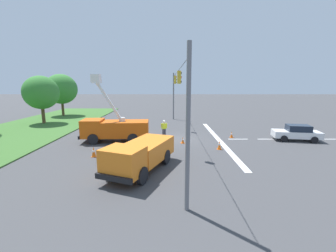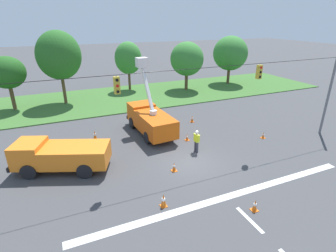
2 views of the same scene
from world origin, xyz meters
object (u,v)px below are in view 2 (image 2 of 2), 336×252
Objects in this scene: traffic_cone_foreground_left at (255,205)px; traffic_cone_mid_left at (95,135)px; tree_east_end at (230,53)px; traffic_cone_near_bucket at (164,200)px; tree_west at (7,73)px; utility_truck_bucket_lift at (150,118)px; tree_far_east at (187,59)px; road_worker at (197,140)px; tree_east at (128,58)px; utility_truck_support_near at (60,155)px; tree_centre at (59,55)px; traffic_cone_lane_edge_a at (174,167)px; traffic_cone_lane_edge_b at (192,119)px; traffic_cone_foreground_right at (187,137)px; traffic_cone_mid_right at (263,135)px.

traffic_cone_foreground_left is 0.83× the size of traffic_cone_mid_left.
traffic_cone_near_bucket is (-20.41, -22.79, -4.25)m from tree_east_end.
tree_west is 17.03m from utility_truck_bucket_lift.
tree_far_east is 3.76× the size of road_worker.
tree_east is 15.34m from tree_east_end.
tree_east is 1.01× the size of utility_truck_support_near.
tree_centre is 22.74m from traffic_cone_near_bucket.
utility_truck_bucket_lift is at bearing 83.86° from traffic_cone_lane_edge_a.
tree_centre is at bearing -159.85° from tree_east.
utility_truck_support_near is 9.70× the size of traffic_cone_foreground_left.
traffic_cone_foreground_left is 0.99× the size of traffic_cone_lane_edge_b.
traffic_cone_near_bucket reaches higher than traffic_cone_foreground_right.
tree_east is at bearing 81.69° from traffic_cone_lane_edge_a.
traffic_cone_mid_left is (-6.73, 5.29, -0.59)m from road_worker.
tree_east_end reaches higher than traffic_cone_lane_edge_a.
road_worker is at bearing -50.93° from tree_west.
traffic_cone_lane_edge_b is (2.18, -14.59, -4.13)m from tree_east.
tree_far_east is at bearing 0.41° from tree_centre.
tree_east is at bearing 80.78° from utility_truck_bucket_lift.
tree_centre is at bearing 85.49° from utility_truck_support_near.
utility_truck_support_near is 7.58m from traffic_cone_lane_edge_a.
traffic_cone_foreground_right is at bearing -60.01° from tree_centre.
traffic_cone_foreground_right is (9.84, 0.74, -0.86)m from utility_truck_support_near.
tree_far_east is 17.33m from traffic_cone_foreground_right.
tree_west is 0.88× the size of tree_east.
traffic_cone_lane_edge_b is at bearing 56.01° from traffic_cone_foreground_right.
tree_centre is at bearing 97.62° from traffic_cone_mid_left.
traffic_cone_mid_right is at bearing -49.25° from tree_centre.
traffic_cone_foreground_right is 8.55m from traffic_cone_near_bucket.
traffic_cone_foreground_right is (0.73, 9.16, -0.06)m from traffic_cone_foreground_left.
utility_truck_support_near reaches higher than traffic_cone_mid_right.
traffic_cone_foreground_right is 0.74× the size of traffic_cone_near_bucket.
traffic_cone_lane_edge_a is (-18.39, -19.78, -4.33)m from tree_east_end.
traffic_cone_foreground_left is 9.78m from traffic_cone_mid_right.
utility_truck_support_near is at bearing 127.92° from traffic_cone_near_bucket.
traffic_cone_mid_right is at bearing -22.30° from traffic_cone_mid_left.
tree_east_end reaches higher than traffic_cone_foreground_left.
tree_centre is at bearing -177.71° from tree_east_end.
traffic_cone_lane_edge_b is (9.44, 0.36, -0.08)m from traffic_cone_mid_left.
tree_east is at bearing 171.45° from tree_east_end.
traffic_cone_lane_edge_a is (5.60, -18.82, -5.34)m from tree_centre.
traffic_cone_lane_edge_b is at bearing 10.68° from utility_truck_bucket_lift.
road_worker is at bearing 178.98° from traffic_cone_mid_right.
utility_truck_support_near is at bearing 174.76° from traffic_cone_mid_right.
traffic_cone_mid_left is (-7.04, 3.20, 0.14)m from traffic_cone_foreground_right.
traffic_cone_lane_edge_b is at bearing -81.50° from tree_east.
tree_west is 10.10× the size of traffic_cone_mid_right.
traffic_cone_lane_edge_a is 0.94× the size of traffic_cone_lane_edge_b.
traffic_cone_near_bucket is at bearing -67.54° from tree_west.
traffic_cone_near_bucket is at bearing -78.73° from traffic_cone_mid_left.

